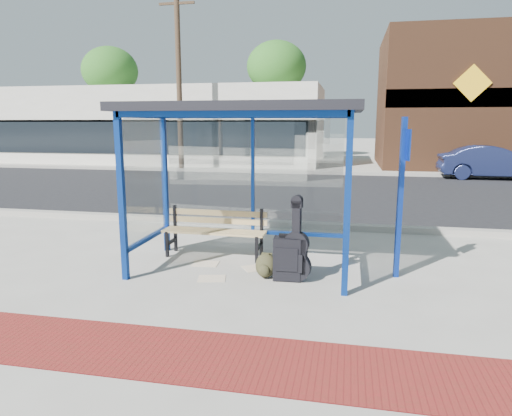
% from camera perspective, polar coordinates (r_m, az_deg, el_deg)
% --- Properties ---
extents(ground, '(120.00, 120.00, 0.00)m').
position_cam_1_polar(ground, '(6.87, -1.69, -7.65)').
color(ground, '#B2ADA0').
rests_on(ground, ground).
extents(brick_paver_strip, '(60.00, 1.00, 0.01)m').
position_cam_1_polar(brick_paver_strip, '(4.57, -9.48, -17.54)').
color(brick_paver_strip, maroon).
rests_on(brick_paver_strip, ground).
extents(curb_near, '(60.00, 0.25, 0.12)m').
position_cam_1_polar(curb_near, '(9.60, 2.25, -1.98)').
color(curb_near, gray).
rests_on(curb_near, ground).
extents(street_asphalt, '(60.00, 10.00, 0.00)m').
position_cam_1_polar(street_asphalt, '(14.59, 5.49, 2.08)').
color(street_asphalt, black).
rests_on(street_asphalt, ground).
extents(curb_far, '(60.00, 0.25, 0.12)m').
position_cam_1_polar(curb_far, '(19.62, 7.08, 4.41)').
color(curb_far, gray).
rests_on(curb_far, ground).
extents(far_sidewalk, '(60.00, 4.00, 0.01)m').
position_cam_1_polar(far_sidewalk, '(21.51, 7.47, 4.79)').
color(far_sidewalk, '#B2ADA0').
rests_on(far_sidewalk, ground).
extents(bus_shelter, '(3.30, 1.80, 2.42)m').
position_cam_1_polar(bus_shelter, '(6.59, -1.64, 9.90)').
color(bus_shelter, navy).
rests_on(bus_shelter, ground).
extents(storefront_white, '(18.00, 6.04, 4.00)m').
position_cam_1_polar(storefront_white, '(26.50, -12.02, 10.05)').
color(storefront_white, silver).
rests_on(storefront_white, ground).
extents(storefront_brown, '(10.00, 7.08, 6.40)m').
position_cam_1_polar(storefront_brown, '(25.70, 26.75, 11.84)').
color(storefront_brown, '#59331E').
rests_on(storefront_brown, ground).
extents(tree_left, '(3.60, 3.60, 7.03)m').
position_cam_1_polar(tree_left, '(32.48, -17.78, 15.95)').
color(tree_left, '#4C3826').
rests_on(tree_left, ground).
extents(tree_mid, '(3.60, 3.60, 7.03)m').
position_cam_1_polar(tree_mid, '(28.89, 2.58, 17.16)').
color(tree_mid, '#4C3826').
rests_on(tree_mid, ground).
extents(utility_pole_west, '(1.60, 0.24, 8.00)m').
position_cam_1_polar(utility_pole_west, '(21.22, -9.61, 15.75)').
color(utility_pole_west, '#4C3826').
rests_on(utility_pole_west, ground).
extents(bench, '(1.69, 0.44, 0.79)m').
position_cam_1_polar(bench, '(7.46, -5.13, -2.62)').
color(bench, black).
rests_on(bench, ground).
extents(guitar_bag, '(0.43, 0.18, 1.13)m').
position_cam_1_polar(guitar_bag, '(6.27, 5.05, -5.52)').
color(guitar_bag, black).
rests_on(guitar_bag, ground).
extents(suitcase, '(0.39, 0.26, 0.66)m').
position_cam_1_polar(suitcase, '(6.35, 3.94, -6.34)').
color(suitcase, black).
rests_on(suitcase, ground).
extents(backpack, '(0.30, 0.28, 0.35)m').
position_cam_1_polar(backpack, '(6.47, 1.18, -7.27)').
color(backpack, '#2E2D19').
rests_on(backpack, ground).
extents(sign_post, '(0.12, 0.28, 2.23)m').
position_cam_1_polar(sign_post, '(6.56, 17.70, 2.24)').
color(sign_post, '#0D2D95').
rests_on(sign_post, ground).
extents(newspaper_a, '(0.42, 0.34, 0.01)m').
position_cam_1_polar(newspaper_a, '(7.15, -6.34, -6.94)').
color(newspaper_a, white).
rests_on(newspaper_a, ground).
extents(newspaper_b, '(0.44, 0.38, 0.01)m').
position_cam_1_polar(newspaper_b, '(6.49, -5.56, -8.76)').
color(newspaper_b, white).
rests_on(newspaper_b, ground).
extents(newspaper_c, '(0.51, 0.49, 0.01)m').
position_cam_1_polar(newspaper_c, '(6.92, 0.12, -7.49)').
color(newspaper_c, white).
rests_on(newspaper_c, ground).
extents(parked_car, '(3.92, 1.42, 1.28)m').
position_cam_1_polar(parked_car, '(19.93, 27.43, 5.08)').
color(parked_car, '#192046').
rests_on(parked_car, ground).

